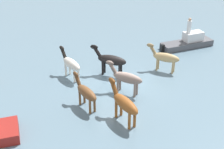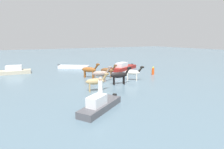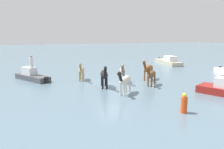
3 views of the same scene
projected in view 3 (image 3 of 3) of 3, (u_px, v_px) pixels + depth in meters
ground_plane at (113, 85)px, 19.14m from camera, size 154.59×154.59×0.00m
horse_pinto_flank at (104, 75)px, 17.89m from camera, size 2.48×0.95×1.92m
horse_dark_mare at (122, 71)px, 19.74m from camera, size 2.33×1.10×1.83m
horse_gray_outer at (81, 70)px, 20.68m from camera, size 2.28×0.97×1.77m
horse_lead at (151, 74)px, 18.58m from camera, size 1.84×1.79×1.73m
horse_dun_straggler at (125, 81)px, 15.94m from camera, size 1.96×1.85×1.81m
horse_chestnut_trailing at (148, 69)px, 20.87m from camera, size 1.99×2.09×1.94m
boat_skiff_near at (32, 77)px, 20.98m from camera, size 4.14×3.25×1.33m
boat_tender_starboard at (224, 74)px, 23.19m from camera, size 5.03×4.22×0.76m
boat_launch_far at (168, 62)px, 31.88m from camera, size 6.06×2.23×1.37m
person_watcher_seated at (31, 62)px, 20.68m from camera, size 0.32×0.32×1.19m
buoy_channel_marker at (184, 104)px, 12.21m from camera, size 0.36×0.36×1.14m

